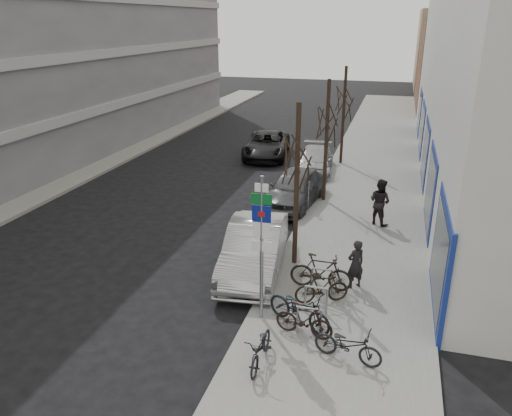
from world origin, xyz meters
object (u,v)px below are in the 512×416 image
Objects in this scene: highway_sign_pole at (262,240)px; bike_far_curb at (348,342)px; parked_car_front at (254,248)px; pedestrian_far at (380,201)px; tree_near at (298,148)px; meter_back at (327,160)px; bike_rack at (316,297)px; lane_car at (267,145)px; bike_near_right at (304,320)px; bike_near_left at (261,346)px; pedestrian_near at (356,264)px; parked_car_mid at (295,188)px; bike_far_inner at (322,287)px; parked_car_back at (314,161)px; meter_front at (278,246)px; tree_mid at (328,112)px; bike_mid_inner at (321,272)px; tree_far at (345,92)px; meter_mid at (308,193)px; bike_mid_curb at (300,306)px.

bike_far_curb is (2.47, -1.23, -1.80)m from highway_sign_pole.
pedestrian_far is (3.74, 4.95, 0.27)m from parked_car_front.
pedestrian_far reaches higher than parked_car_front.
meter_back is at bearing 92.45° from tree_near.
meter_back is 15.48m from bike_far_curb.
bike_rack is 1.35× the size of bike_far_curb.
lane_car is at bearing 32.44° from bike_far_curb.
bike_far_curb reaches higher than bike_near_right.
bike_near_left is 1.05× the size of pedestrian_near.
parked_car_front reaches higher than parked_car_mid.
bike_rack is at bearing -49.54° from parked_car_front.
parked_car_back is (-2.46, 13.34, 0.04)m from bike_far_inner.
pedestrian_far is at bearing 57.80° from meter_front.
tree_mid is (0.20, 10.01, 1.65)m from highway_sign_pole.
bike_near_left is (0.77, -15.93, -0.27)m from meter_back.
bike_far_curb is (2.27, -11.24, -3.44)m from tree_mid.
bike_rack is 2.92m from meter_front.
meter_front is 1.88m from bike_mid_inner.
bike_far_curb reaches higher than bike_near_left.
bike_near_right is 10.10m from parked_car_mid.
pedestrian_far is at bearing 79.40° from bike_rack.
tree_far is (-1.20, 15.90, 3.44)m from bike_rack.
lane_car is (-5.82, 15.99, 0.10)m from bike_far_inner.
pedestrian_far is (0.44, 5.38, 0.17)m from pedestrian_near.
tree_near reaches higher than meter_front.
tree_near is at bearing 48.01° from meter_front.
meter_mid is (-0.45, -8.00, -3.19)m from tree_far.
meter_front is 2.62m from pedestrian_near.
bike_mid_inner is (0.24, 2.09, -0.02)m from bike_mid_curb.
pedestrian_near is at bearing 67.20° from bike_near_left.
pedestrian_near reaches higher than bike_mid_curb.
bike_rack is 2.00m from pedestrian_near.
parked_car_mid is (-1.00, 9.32, -1.65)m from highway_sign_pole.
tree_mid is 1.19× the size of parked_car_back.
tree_mid is (0.00, 6.50, 0.00)m from tree_near.
tree_near is 6.78m from parked_car_mid.
meter_back is at bearing 30.46° from bike_mid_curb.
pedestrian_far is (2.99, -6.26, 0.18)m from meter_back.
bike_far_curb is 5.32m from parked_car_front.
parked_car_front reaches higher than bike_mid_curb.
tree_near is 1.04× the size of lane_car.
bike_mid_curb reaches higher than bike_far_inner.
bike_rack is 1.38m from bike_mid_inner.
bike_mid_inner is 1.14× the size of bike_far_curb.
lane_car is (-4.56, 13.69, -3.37)m from tree_near.
tree_near is 2.88× the size of bike_mid_inner.
pedestrian_far is at bearing -64.48° from meter_back.
bike_far_curb is at bearing -64.37° from tree_near.
bike_near_left is (0.77, -10.43, -0.27)m from meter_mid.
parked_car_back is at bearing 11.87° from bike_mid_inner.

